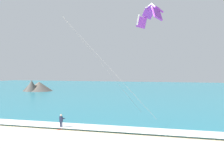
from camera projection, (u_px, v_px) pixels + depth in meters
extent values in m
cube|color=teal|center=(164.00, 91.00, 86.96)|extent=(200.00, 120.00, 0.20)
cube|color=white|center=(113.00, 128.00, 30.30)|extent=(200.00, 2.93, 0.04)
ellipsoid|color=#E04C38|center=(61.00, 129.00, 31.06)|extent=(0.69, 1.46, 0.05)
cube|color=black|center=(62.00, 128.00, 31.30)|extent=(0.17, 0.09, 0.04)
cube|color=black|center=(60.00, 129.00, 30.82)|extent=(0.17, 0.09, 0.04)
cylinder|color=#191E38|center=(60.00, 125.00, 31.10)|extent=(0.14, 0.14, 0.84)
cylinder|color=#191E38|center=(62.00, 125.00, 31.01)|extent=(0.14, 0.14, 0.84)
cube|color=#191E38|center=(61.00, 119.00, 31.04)|extent=(0.37, 0.26, 0.60)
sphere|color=beige|center=(61.00, 115.00, 31.03)|extent=(0.22, 0.22, 0.22)
cylinder|color=#191E38|center=(61.00, 118.00, 31.26)|extent=(0.18, 0.51, 0.22)
cylinder|color=#191E38|center=(63.00, 119.00, 31.10)|extent=(0.18, 0.51, 0.22)
cylinder|color=black|center=(63.00, 118.00, 31.38)|extent=(0.55, 0.14, 0.04)
cube|color=#3F3F42|center=(62.00, 121.00, 31.15)|extent=(0.13, 0.10, 0.10)
cube|color=purple|center=(157.00, 14.00, 30.32)|extent=(1.29, 1.76, 1.66)
cube|color=white|center=(153.00, 11.00, 30.22)|extent=(0.61, 0.93, 1.29)
cube|color=purple|center=(157.00, 8.00, 31.59)|extent=(1.58, 1.94, 1.35)
cube|color=white|center=(153.00, 5.00, 31.49)|extent=(0.81, 1.25, 0.85)
cube|color=purple|center=(154.00, 8.00, 33.16)|extent=(1.74, 1.88, 0.75)
cube|color=white|center=(150.00, 5.00, 33.06)|extent=(0.88, 1.37, 0.21)
cube|color=purple|center=(148.00, 13.00, 34.66)|extent=(1.75, 1.56, 1.35)
cube|color=white|center=(145.00, 11.00, 34.56)|extent=(0.80, 1.24, 0.85)
cube|color=purple|center=(141.00, 22.00, 35.76)|extent=(1.60, 1.02, 1.66)
cube|color=white|center=(138.00, 20.00, 35.66)|extent=(0.58, 0.85, 1.29)
cylinder|color=#B2B2B7|center=(109.00, 67.00, 30.87)|extent=(10.69, 2.18, 11.88)
cylinder|color=#B2B2B7|center=(104.00, 67.00, 33.59)|extent=(8.07, 7.09, 11.88)
cone|color=#56514C|center=(32.00, 86.00, 82.69)|extent=(4.29, 4.29, 3.65)
cone|color=#56514C|center=(40.00, 87.00, 84.24)|extent=(8.37, 8.37, 2.68)
cone|color=#665B51|center=(39.00, 87.00, 84.65)|extent=(8.92, 8.92, 3.07)
cone|color=#47423D|center=(29.00, 88.00, 84.09)|extent=(4.26, 4.26, 2.24)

